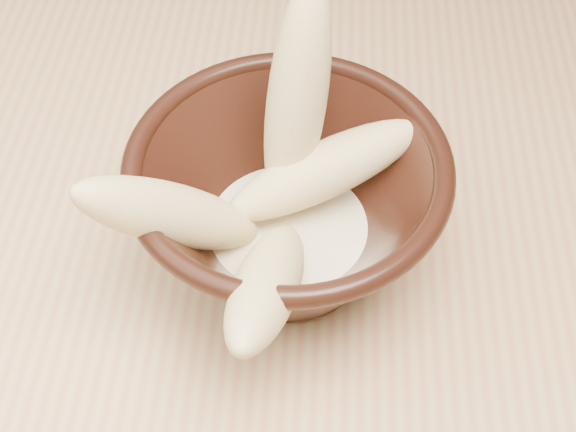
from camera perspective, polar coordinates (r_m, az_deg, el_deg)
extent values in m
cube|color=#D6B576|center=(0.64, 14.00, -3.58)|extent=(1.20, 0.80, 0.04)
cylinder|color=tan|center=(1.20, -17.59, 0.88)|extent=(0.05, 0.05, 0.71)
cylinder|color=black|center=(0.60, 0.00, -3.05)|extent=(0.09, 0.09, 0.01)
cylinder|color=black|center=(0.58, 0.00, -1.80)|extent=(0.09, 0.09, 0.01)
torus|color=black|center=(0.52, 0.00, 3.61)|extent=(0.22, 0.22, 0.01)
cylinder|color=beige|center=(0.57, 0.00, -1.17)|extent=(0.12, 0.12, 0.02)
ellipsoid|color=#DDBF82|center=(0.53, 0.61, 8.07)|extent=(0.07, 0.09, 0.18)
ellipsoid|color=#DDBF82|center=(0.51, -8.11, 0.09)|extent=(0.14, 0.11, 0.14)
ellipsoid|color=#DDBF82|center=(0.55, 2.51, 3.25)|extent=(0.15, 0.10, 0.08)
ellipsoid|color=#DDBF82|center=(0.49, -1.47, -4.82)|extent=(0.06, 0.17, 0.12)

